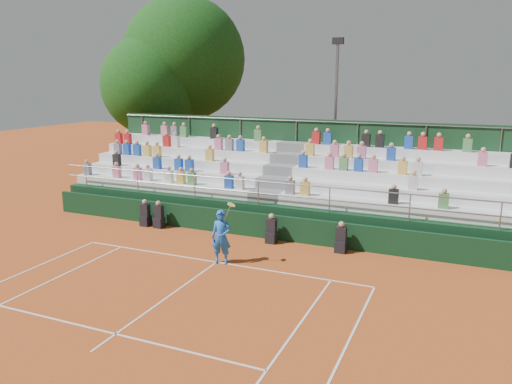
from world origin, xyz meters
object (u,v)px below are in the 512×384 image
at_px(floodlight_mast, 336,105).
at_px(tree_east, 184,59).
at_px(tennis_player, 221,237).
at_px(tree_west, 151,86).

bearing_deg(floodlight_mast, tree_east, 171.40).
distance_m(tennis_player, tree_east, 18.39).
xyz_separation_m(tree_west, floodlight_mast, (11.66, 0.52, -0.97)).
relative_size(tree_west, tree_east, 0.78).
xyz_separation_m(tennis_player, tree_east, (-9.80, 14.11, 6.56)).
bearing_deg(floodlight_mast, tree_west, -177.43).
bearing_deg(floodlight_mast, tennis_player, -93.19).
bearing_deg(tree_east, floodlight_mast, -8.60).
bearing_deg(tennis_player, floodlight_mast, 86.81).
xyz_separation_m(tennis_player, tree_west, (-10.96, 12.00, 4.90)).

